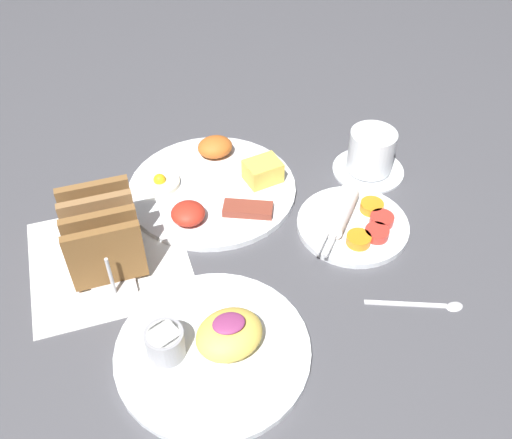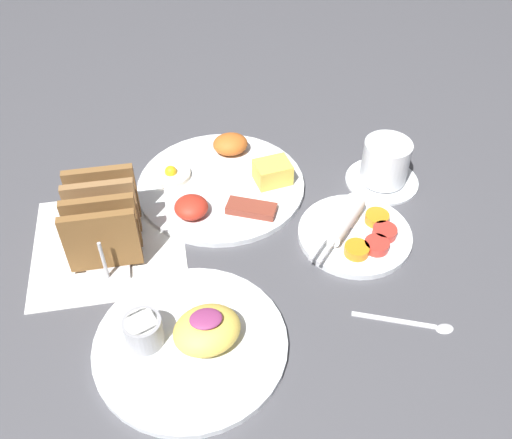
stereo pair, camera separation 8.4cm
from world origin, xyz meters
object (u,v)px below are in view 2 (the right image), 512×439
(plate_foreground, at_px, (190,339))
(toast_rack, at_px, (103,220))
(plate_breakfast, at_px, (223,182))
(coffee_cup, at_px, (385,165))
(plate_condiments, at_px, (355,232))

(plate_foreground, distance_m, toast_rack, 0.22)
(plate_breakfast, distance_m, coffee_cup, 0.26)
(plate_breakfast, bearing_deg, coffee_cup, -7.29)
(coffee_cup, bearing_deg, toast_rack, -171.47)
(plate_foreground, bearing_deg, coffee_cup, 37.47)
(plate_condiments, distance_m, coffee_cup, 0.14)
(plate_foreground, xyz_separation_m, toast_rack, (-0.10, 0.20, 0.04))
(plate_breakfast, relative_size, plate_condiments, 1.59)
(plate_breakfast, xyz_separation_m, coffee_cup, (0.26, -0.03, 0.03))
(coffee_cup, bearing_deg, plate_condiments, -125.73)
(plate_breakfast, relative_size, toast_rack, 1.84)
(toast_rack, xyz_separation_m, coffee_cup, (0.45, 0.07, -0.02))
(toast_rack, distance_m, coffee_cup, 0.45)
(plate_breakfast, distance_m, plate_foreground, 0.31)
(plate_breakfast, bearing_deg, plate_condiments, -40.02)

